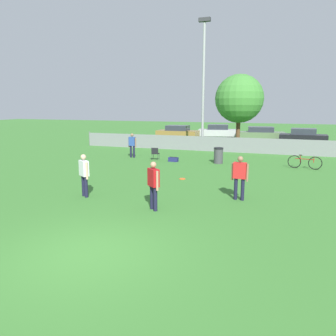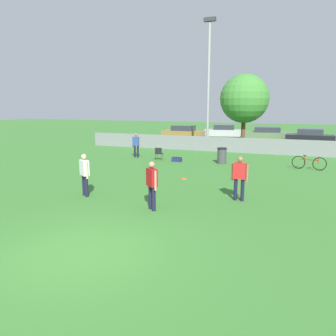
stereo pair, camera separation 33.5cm
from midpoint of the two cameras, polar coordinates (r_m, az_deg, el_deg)
name	(u,v)px [view 1 (the left image)]	position (r m, az deg, el deg)	size (l,w,h in m)	color
ground_plane	(87,254)	(8.09, -15.05, -14.30)	(120.00, 120.00, 0.00)	#38722D
fence_backline	(226,145)	(24.49, 9.64, 4.05)	(23.42, 0.07, 1.21)	gray
light_pole	(204,75)	(26.62, 5.84, 15.86)	(0.90, 0.36, 9.90)	#9E9EA3
tree_near_pole	(239,99)	(25.97, 11.94, 11.71)	(3.67, 3.67, 5.73)	brown
player_receiver_white	(84,172)	(12.62, -15.14, -0.73)	(0.53, 0.44, 1.61)	#191933
player_defender_red	(153,182)	(10.64, -3.45, -2.48)	(0.49, 0.47, 1.61)	#191933
player_thrower_red	(240,175)	(12.00, 11.60, -1.16)	(0.61, 0.25, 1.61)	#191933
spectator_in_blue	(132,144)	(21.65, -6.68, 4.22)	(0.59, 0.27, 1.59)	#191933
frisbee_disc	(182,179)	(15.30, 1.90, -1.89)	(0.29, 0.29, 0.03)	#E5591E
folding_chair_sideline	(155,153)	(20.58, -2.70, 2.66)	(0.49, 0.49, 0.79)	#333338
bicycle_sideline	(305,162)	(19.14, 22.25, 0.95)	(1.74, 0.44, 0.75)	black
trash_bin	(218,155)	(19.58, 8.29, 2.18)	(0.56, 0.56, 0.94)	#3F3F44
gear_bag_sideline	(173,159)	(20.06, 0.46, 1.51)	(0.58, 0.32, 0.28)	navy
parked_car_tan	(178,132)	(33.68, 1.40, 6.21)	(4.20, 1.80, 1.39)	black
parked_car_silver	(218,131)	(35.36, 8.40, 6.34)	(4.28, 2.37, 1.38)	black
parked_car_olive	(260,134)	(33.41, 15.52, 5.76)	(4.79, 2.41, 1.34)	black
parked_car_dark	(303,137)	(31.14, 22.18, 5.07)	(3.98, 1.87, 1.41)	black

